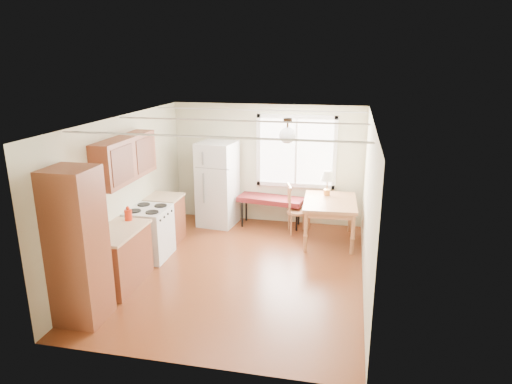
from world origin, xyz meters
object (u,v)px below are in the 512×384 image
(bench, at_px, (271,200))
(chair, at_px, (293,206))
(dining_table, at_px, (330,206))
(refrigerator, at_px, (218,184))

(bench, bearing_deg, chair, -22.62)
(bench, distance_m, dining_table, 1.38)
(dining_table, height_order, chair, chair)
(refrigerator, relative_size, bench, 1.24)
(refrigerator, bearing_deg, chair, -0.09)
(chair, bearing_deg, bench, 132.30)
(refrigerator, distance_m, chair, 1.66)
(refrigerator, relative_size, dining_table, 1.31)
(refrigerator, xyz_separation_m, bench, (1.11, 0.12, -0.32))
(bench, relative_size, dining_table, 1.06)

